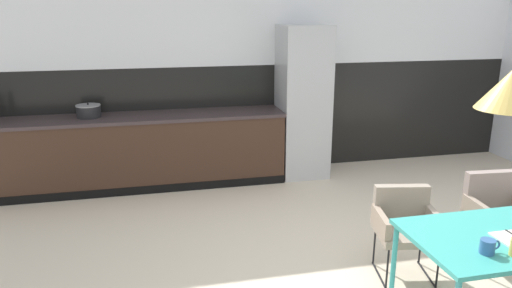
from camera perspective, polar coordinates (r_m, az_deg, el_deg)
The scene contains 9 objects.
back_wall_splashback_dark at distance 6.42m, azimuth 0.59°, elevation 3.22°, with size 7.47×0.12×1.43m, color black.
back_wall_panel_upper at distance 6.26m, azimuth 0.63°, elevation 16.05°, with size 7.47×0.12×1.43m, color silver.
kitchen_counter at distance 5.98m, azimuth -14.83°, elevation -0.93°, with size 3.77×0.63×0.89m.
refrigerator_column at distance 6.16m, azimuth 5.66°, elevation 5.04°, with size 0.60×0.60×1.94m, color #ADAFB2.
armchair_by_stool at distance 4.10m, azimuth 17.52°, elevation -8.73°, with size 0.56×0.55×0.73m.
armchair_corner_seat at distance 4.58m, azimuth 27.01°, elevation -6.75°, with size 0.52×0.51×0.78m.
mug_glass_clear at distance 3.15m, azimuth 26.17°, elevation -11.02°, with size 0.13×0.09×0.09m.
cooking_pot at distance 5.94m, azimuth -19.54°, elevation 3.77°, with size 0.28×0.28×0.17m.
pendant_lamp_over_table_near at distance 3.07m, azimuth 28.44°, elevation 5.88°, with size 0.38×0.38×1.22m.
Camera 1 is at (-1.44, -3.00, 2.15)m, focal length 33.18 mm.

